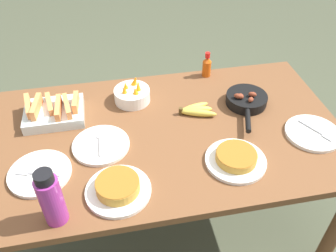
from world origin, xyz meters
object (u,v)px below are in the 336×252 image
skillet (246,100)px  empty_plate_far_right (101,145)px  melon_tray (54,112)px  frittata_plate_center (236,159)px  empty_plate_near_front (313,133)px  banana_bunch (196,110)px  empty_plate_far_left (40,173)px  frittata_plate_side (118,188)px  hot_sauce_bottle (207,66)px  water_bottle (51,199)px  fruit_bowl_mango (132,94)px

skillet → empty_plate_far_right: 0.73m
melon_tray → skillet: (0.92, -0.08, -0.01)m
empty_plate_far_right → skillet: bearing=12.6°
frittata_plate_center → empty_plate_near_front: (0.39, 0.09, -0.01)m
banana_bunch → empty_plate_near_front: 0.54m
empty_plate_far_left → empty_plate_far_right: (0.25, 0.11, -0.00)m
frittata_plate_side → hot_sauce_bottle: 0.90m
empty_plate_far_left → water_bottle: bearing=-71.0°
hot_sauce_bottle → water_bottle: bearing=-134.1°
melon_tray → water_bottle: size_ratio=1.14×
frittata_plate_side → empty_plate_far_right: bearing=101.2°
skillet → empty_plate_near_front: skillet is taller
banana_bunch → empty_plate_far_right: banana_bunch is taller
frittata_plate_side → hot_sauce_bottle: hot_sauce_bottle is taller
frittata_plate_side → empty_plate_far_left: (-0.30, 0.15, -0.02)m
skillet → hot_sauce_bottle: size_ratio=2.44×
banana_bunch → empty_plate_near_front: banana_bunch is taller
empty_plate_far_left → empty_plate_near_front: bearing=0.5°
empty_plate_far_left → empty_plate_far_right: size_ratio=1.01×
water_bottle → melon_tray: bearing=93.2°
frittata_plate_center → empty_plate_far_left: size_ratio=1.01×
banana_bunch → frittata_plate_side: size_ratio=0.72×
frittata_plate_side → skillet: bearing=32.4°
skillet → empty_plate_near_front: size_ratio=1.39×
empty_plate_far_right → frittata_plate_side: bearing=-78.8°
melon_tray → fruit_bowl_mango: 0.38m
banana_bunch → frittata_plate_center: 0.35m
frittata_plate_center → hot_sauce_bottle: bearing=85.0°
frittata_plate_center → frittata_plate_side: bearing=-172.7°
melon_tray → fruit_bowl_mango: size_ratio=1.54×
empty_plate_near_front → hot_sauce_bottle: size_ratio=1.75×
frittata_plate_center → water_bottle: 0.73m
empty_plate_far_left → banana_bunch: bearing=20.1°
empty_plate_near_front → empty_plate_far_right: (-0.93, 0.10, -0.00)m
frittata_plate_side → empty_plate_far_right: size_ratio=1.02×
melon_tray → empty_plate_far_right: (0.20, -0.24, -0.03)m
hot_sauce_bottle → skillet: bearing=-67.5°
frittata_plate_center → frittata_plate_side: 0.49m
fruit_bowl_mango → water_bottle: 0.73m
frittata_plate_side → hot_sauce_bottle: bearing=52.7°
empty_plate_near_front → water_bottle: bearing=-168.1°
melon_tray → empty_plate_near_front: melon_tray is taller
empty_plate_far_right → fruit_bowl_mango: size_ratio=1.39×
banana_bunch → fruit_bowl_mango: size_ratio=1.02×
fruit_bowl_mango → frittata_plate_center: bearing=-53.8°
banana_bunch → empty_plate_near_front: size_ratio=0.74×
skillet → frittata_plate_side: bearing=-39.0°
empty_plate_near_front → water_bottle: 1.13m
empty_plate_near_front → hot_sauce_bottle: 0.65m
empty_plate_near_front → fruit_bowl_mango: 0.86m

